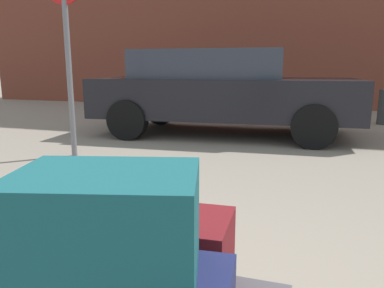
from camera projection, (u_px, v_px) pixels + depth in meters
duffel_bag_maroon_front_right at (146, 250)px, 1.36m from camera, size 0.63×0.32×0.29m
duffel_bag_teal_topmost_pile at (107, 226)px, 0.88m from camera, size 0.49×0.40×0.27m
parked_car at (221, 90)px, 6.29m from camera, size 4.41×2.14×1.42m
bollard_kerb_near at (384, 107)px, 7.44m from camera, size 0.23×0.23×0.71m
no_parking_sign at (67, 40)px, 4.57m from camera, size 0.50×0.07×2.39m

